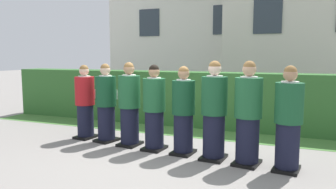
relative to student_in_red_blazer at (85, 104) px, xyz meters
The scene contains 13 objects.
ground_plane 2.15m from the student_in_red_blazer, ahead, with size 60.00×60.00×0.00m, color gray.
student_in_red_blazer is the anchor object (origin of this frame).
student_front_row_1 0.56m from the student_in_red_blazer, ahead, with size 0.45×0.54×1.59m.
student_front_row_2 1.16m from the student_in_red_blazer, ahead, with size 0.42×0.52×1.62m.
student_front_row_3 1.74m from the student_in_red_blazer, ahead, with size 0.41×0.47×1.59m.
student_front_row_4 2.33m from the student_in_red_blazer, ahead, with size 0.41×0.47×1.57m.
student_front_row_5 2.91m from the student_in_red_blazer, ahead, with size 0.43×0.54×1.67m.
student_front_row_6 3.49m from the student_in_red_blazer, ahead, with size 0.45×0.55×1.67m.
student_front_row_7 4.09m from the student_in_red_blazer, ahead, with size 0.42×0.50×1.60m.
hedge 2.89m from the student_in_red_blazer, 46.30° to the left, with size 11.09×0.70×1.35m.
school_building_main 9.48m from the student_in_red_blazer, 90.95° to the left, with size 7.42×4.60×7.10m.
school_building_annex 9.00m from the student_in_red_blazer, 59.88° to the left, with size 5.76×3.94×6.48m.
lawn_strip 2.49m from the student_in_red_blazer, 32.86° to the left, with size 11.09×0.90×0.01m, color #477A38.
Camera 1 is at (2.23, -5.46, 1.75)m, focal length 35.27 mm.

